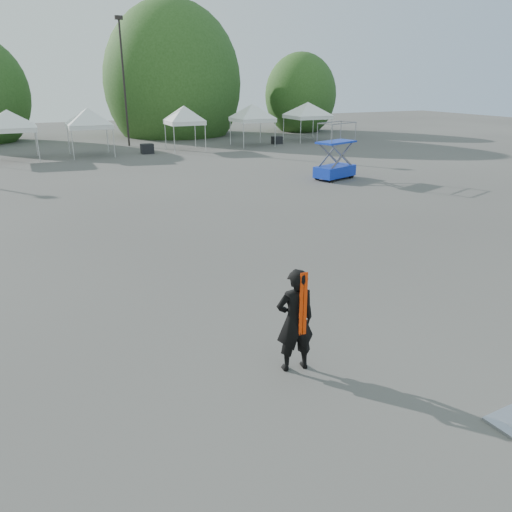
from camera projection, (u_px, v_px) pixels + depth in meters
name	position (u px, v px, depth m)	size (l,w,h in m)	color
ground	(267.00, 297.00, 12.70)	(120.00, 120.00, 0.00)	#474442
light_pole_east	(123.00, 75.00, 39.38)	(0.60, 0.25, 9.80)	black
tree_mid_e	(173.00, 83.00, 47.97)	(5.12, 5.12, 7.79)	#382314
tree_far_e	(300.00, 95.00, 51.83)	(3.84, 3.84, 5.84)	#382314
tent_d	(7.00, 114.00, 33.02)	(4.73, 4.73, 3.88)	silver
tent_e	(88.00, 112.00, 35.00)	(4.19, 4.19, 3.88)	silver
tent_f	(184.00, 109.00, 37.91)	(3.75, 3.75, 3.88)	silver
tent_g	(252.00, 107.00, 40.44)	(4.24, 4.24, 3.88)	silver
tent_h	(308.00, 105.00, 43.67)	(4.66, 4.66, 3.88)	silver
man	(295.00, 320.00, 9.23)	(0.80, 0.58, 2.04)	black
scissor_lift	(336.00, 151.00, 27.10)	(2.62, 1.89, 3.05)	#0D2BB3
crate_mid	(147.00, 149.00, 36.92)	(0.91, 0.71, 0.71)	black
crate_east	(277.00, 140.00, 42.49)	(0.80, 0.63, 0.63)	black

